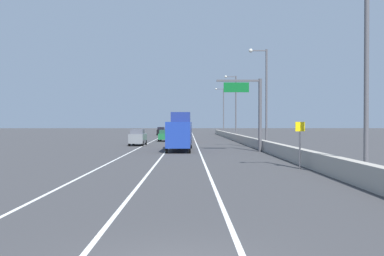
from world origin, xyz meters
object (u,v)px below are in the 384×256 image
at_px(lamp_post_right_fourth, 223,109).
at_px(lamp_post_right_third, 235,103).
at_px(overhead_sign_gantry, 253,106).
at_px(speed_advisory_sign, 300,141).
at_px(car_blue_0, 184,133).
at_px(car_white_4, 185,132).
at_px(car_red_5, 182,135).
at_px(car_black_3, 161,131).
at_px(lamp_post_right_second, 264,92).
at_px(box_truck, 180,133).
at_px(car_green_2, 165,136).
at_px(lamp_post_right_near, 362,53).
at_px(car_gray_1, 138,137).

bearing_deg(lamp_post_right_fourth, lamp_post_right_third, -90.18).
xyz_separation_m(overhead_sign_gantry, lamp_post_right_third, (1.55, 27.98, 1.73)).
distance_m(speed_advisory_sign, car_blue_0, 48.55).
height_order(car_white_4, car_red_5, car_red_5).
distance_m(lamp_post_right_fourth, car_white_4, 10.54).
bearing_deg(car_red_5, car_black_3, 99.52).
bearing_deg(lamp_post_right_second, box_truck, -166.08).
bearing_deg(lamp_post_right_second, lamp_post_right_fourth, 90.44).
distance_m(car_white_4, box_truck, 49.73).
distance_m(lamp_post_right_second, car_white_4, 48.59).
bearing_deg(car_red_5, lamp_post_right_second, -60.12).
bearing_deg(car_black_3, overhead_sign_gantry, -76.40).
bearing_deg(car_white_4, car_red_5, -90.38).
bearing_deg(lamp_post_right_second, car_black_3, 106.69).
bearing_deg(car_blue_0, box_truck, -90.22).
bearing_deg(lamp_post_right_third, car_blue_0, 150.67).
xyz_separation_m(car_blue_0, box_truck, (-0.12, -31.36, 0.90)).
bearing_deg(speed_advisory_sign, car_red_5, 102.70).
distance_m(lamp_post_right_fourth, car_black_3, 16.29).
relative_size(overhead_sign_gantry, car_green_2, 1.72).
bearing_deg(car_black_3, lamp_post_right_third, -61.33).
distance_m(lamp_post_right_near, car_black_3, 76.95).
relative_size(lamp_post_right_third, car_red_5, 2.42).
xyz_separation_m(car_gray_1, car_green_2, (2.81, 11.83, -0.13)).
height_order(lamp_post_right_third, car_white_4, lamp_post_right_third).
bearing_deg(car_green_2, car_white_4, 83.76).
relative_size(lamp_post_right_third, car_white_4, 2.55).
bearing_deg(car_red_5, car_white_4, 89.62).
distance_m(speed_advisory_sign, car_green_2, 39.26).
height_order(lamp_post_right_fourth, car_black_3, lamp_post_right_fourth).
xyz_separation_m(speed_advisory_sign, car_gray_1, (-13.74, 25.87, -0.71)).
relative_size(lamp_post_right_fourth, car_green_2, 2.61).
height_order(lamp_post_right_near, car_white_4, lamp_post_right_near).
distance_m(lamp_post_right_fourth, car_gray_1, 43.91).
relative_size(car_red_5, box_truck, 0.54).
height_order(speed_advisory_sign, lamp_post_right_fourth, lamp_post_right_fourth).
xyz_separation_m(lamp_post_right_near, lamp_post_right_fourth, (-0.44, 71.87, 0.00)).
relative_size(car_blue_0, car_green_2, 0.97).
height_order(car_blue_0, car_white_4, car_blue_0).
distance_m(lamp_post_right_near, car_red_5, 42.06).
bearing_deg(car_green_2, overhead_sign_gantry, -65.33).
relative_size(overhead_sign_gantry, car_red_5, 1.59).
height_order(car_black_3, car_white_4, car_black_3).
relative_size(overhead_sign_gantry, lamp_post_right_fourth, 0.66).
distance_m(speed_advisory_sign, car_white_4, 66.73).
bearing_deg(lamp_post_right_fourth, car_white_4, -176.49).
relative_size(speed_advisory_sign, car_blue_0, 0.71).
xyz_separation_m(lamp_post_right_fourth, car_red_5, (-9.18, -31.29, -5.41)).
height_order(lamp_post_right_second, car_gray_1, lamp_post_right_second).
height_order(car_gray_1, box_truck, box_truck).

